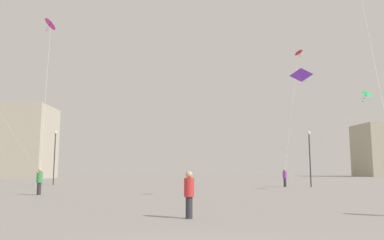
{
  "coord_description": "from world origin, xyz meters",
  "views": [
    {
      "loc": [
        -0.25,
        -6.7,
        1.69
      ],
      "look_at": [
        0.0,
        22.98,
        5.7
      ],
      "focal_mm": 34.72,
      "sensor_mm": 36.0,
      "label": 1
    }
  ],
  "objects_px": {
    "lamppost_west": "(55,150)",
    "building_left_hall": "(15,142)",
    "lamppost_east": "(310,150)",
    "kite_magenta_diamond": "(51,24)",
    "person_in_red": "(189,192)",
    "person_in_green": "(39,180)",
    "kite_violet_delta": "(301,76)",
    "kite_crimson_diamond": "(298,54)",
    "person_in_purple": "(285,177)",
    "kite_emerald_diamond": "(366,95)"
  },
  "relations": [
    {
      "from": "person_in_green",
      "to": "kite_magenta_diamond",
      "type": "distance_m",
      "value": 15.24
    },
    {
      "from": "kite_magenta_diamond",
      "to": "kite_emerald_diamond",
      "type": "bearing_deg",
      "value": -4.41
    },
    {
      "from": "lamppost_west",
      "to": "building_left_hall",
      "type": "bearing_deg",
      "value": 120.8
    },
    {
      "from": "kite_magenta_diamond",
      "to": "lamppost_east",
      "type": "xyz_separation_m",
      "value": [
        24.72,
        5.42,
        -11.01
      ]
    },
    {
      "from": "lamppost_west",
      "to": "kite_emerald_diamond",
      "type": "bearing_deg",
      "value": -23.01
    },
    {
      "from": "person_in_green",
      "to": "building_left_hall",
      "type": "bearing_deg",
      "value": -26.32
    },
    {
      "from": "lamppost_west",
      "to": "kite_violet_delta",
      "type": "bearing_deg",
      "value": -17.76
    },
    {
      "from": "kite_magenta_diamond",
      "to": "lamppost_east",
      "type": "height_order",
      "value": "kite_magenta_diamond"
    },
    {
      "from": "kite_emerald_diamond",
      "to": "kite_crimson_diamond",
      "type": "xyz_separation_m",
      "value": [
        -1.79,
        12.05,
        7.4
      ]
    },
    {
      "from": "lamppost_east",
      "to": "kite_magenta_diamond",
      "type": "bearing_deg",
      "value": -167.64
    },
    {
      "from": "lamppost_east",
      "to": "person_in_purple",
      "type": "bearing_deg",
      "value": 171.87
    },
    {
      "from": "kite_crimson_diamond",
      "to": "lamppost_east",
      "type": "distance_m",
      "value": 12.44
    },
    {
      "from": "building_left_hall",
      "to": "lamppost_east",
      "type": "xyz_separation_m",
      "value": [
        48.99,
        -41.07,
        -3.87
      ]
    },
    {
      "from": "person_in_green",
      "to": "lamppost_west",
      "type": "xyz_separation_m",
      "value": [
        -5.15,
        16.93,
        3.03
      ]
    },
    {
      "from": "lamppost_east",
      "to": "lamppost_west",
      "type": "distance_m",
      "value": 28.13
    },
    {
      "from": "person_in_purple",
      "to": "kite_violet_delta",
      "type": "bearing_deg",
      "value": 107.17
    },
    {
      "from": "kite_emerald_diamond",
      "to": "kite_crimson_diamond",
      "type": "distance_m",
      "value": 14.26
    },
    {
      "from": "person_in_purple",
      "to": "lamppost_east",
      "type": "relative_size",
      "value": 0.33
    },
    {
      "from": "person_in_red",
      "to": "lamppost_east",
      "type": "height_order",
      "value": "lamppost_east"
    },
    {
      "from": "person_in_red",
      "to": "person_in_green",
      "type": "height_order",
      "value": "person_in_green"
    },
    {
      "from": "kite_crimson_diamond",
      "to": "kite_violet_delta",
      "type": "xyz_separation_m",
      "value": [
        -2.15,
        -7.66,
        -4.72
      ]
    },
    {
      "from": "person_in_green",
      "to": "kite_emerald_diamond",
      "type": "bearing_deg",
      "value": -133.48
    },
    {
      "from": "person_in_red",
      "to": "kite_violet_delta",
      "type": "relative_size",
      "value": 0.17
    },
    {
      "from": "kite_violet_delta",
      "to": "lamppost_west",
      "type": "relative_size",
      "value": 1.59
    },
    {
      "from": "person_in_purple",
      "to": "person_in_red",
      "type": "relative_size",
      "value": 1.12
    },
    {
      "from": "kite_violet_delta",
      "to": "lamppost_east",
      "type": "xyz_separation_m",
      "value": [
        1.53,
        3.11,
        -6.84
      ]
    },
    {
      "from": "lamppost_west",
      "to": "kite_crimson_diamond",
      "type": "bearing_deg",
      "value": -1.44
    },
    {
      "from": "person_in_purple",
      "to": "kite_emerald_diamond",
      "type": "xyz_separation_m",
      "value": [
        4.93,
        -7.87,
        6.85
      ]
    },
    {
      "from": "person_in_red",
      "to": "kite_crimson_diamond",
      "type": "relative_size",
      "value": 0.11
    },
    {
      "from": "person_in_purple",
      "to": "person_in_red",
      "type": "xyz_separation_m",
      "value": [
        -9.71,
        -24.54,
        -0.11
      ]
    },
    {
      "from": "kite_emerald_diamond",
      "to": "lamppost_east",
      "type": "xyz_separation_m",
      "value": [
        -2.41,
        7.51,
        -4.17
      ]
    },
    {
      "from": "lamppost_east",
      "to": "person_in_red",
      "type": "bearing_deg",
      "value": -116.82
    },
    {
      "from": "kite_emerald_diamond",
      "to": "lamppost_west",
      "type": "height_order",
      "value": "kite_emerald_diamond"
    },
    {
      "from": "person_in_green",
      "to": "kite_violet_delta",
      "type": "distance_m",
      "value": 24.57
    },
    {
      "from": "kite_magenta_diamond",
      "to": "kite_crimson_diamond",
      "type": "height_order",
      "value": "kite_crimson_diamond"
    },
    {
      "from": "person_in_green",
      "to": "kite_magenta_diamond",
      "type": "bearing_deg",
      "value": -33.38
    },
    {
      "from": "person_in_purple",
      "to": "kite_crimson_diamond",
      "type": "height_order",
      "value": "kite_crimson_diamond"
    },
    {
      "from": "kite_magenta_diamond",
      "to": "kite_crimson_diamond",
      "type": "bearing_deg",
      "value": 21.46
    },
    {
      "from": "kite_emerald_diamond",
      "to": "building_left_hall",
      "type": "xyz_separation_m",
      "value": [
        -51.4,
        48.58,
        -0.3
      ]
    },
    {
      "from": "kite_violet_delta",
      "to": "kite_crimson_diamond",
      "type": "bearing_deg",
      "value": 74.3
    },
    {
      "from": "kite_crimson_diamond",
      "to": "building_left_hall",
      "type": "distance_m",
      "value": 62.08
    },
    {
      "from": "person_in_red",
      "to": "person_in_green",
      "type": "relative_size",
      "value": 0.91
    },
    {
      "from": "person_in_red",
      "to": "building_left_hall",
      "type": "xyz_separation_m",
      "value": [
        -36.76,
        65.25,
        6.67
      ]
    },
    {
      "from": "person_in_purple",
      "to": "kite_magenta_diamond",
      "type": "xyz_separation_m",
      "value": [
        -22.2,
        -5.78,
        13.7
      ]
    },
    {
      "from": "kite_emerald_diamond",
      "to": "lamppost_west",
      "type": "relative_size",
      "value": 1.38
    },
    {
      "from": "person_in_green",
      "to": "kite_emerald_diamond",
      "type": "distance_m",
      "value": 26.16
    },
    {
      "from": "building_left_hall",
      "to": "lamppost_west",
      "type": "relative_size",
      "value": 2.45
    },
    {
      "from": "kite_violet_delta",
      "to": "kite_magenta_diamond",
      "type": "bearing_deg",
      "value": -174.32
    },
    {
      "from": "kite_emerald_diamond",
      "to": "building_left_hall",
      "type": "bearing_deg",
      "value": 136.62
    },
    {
      "from": "kite_crimson_diamond",
      "to": "lamppost_west",
      "type": "height_order",
      "value": "kite_crimson_diamond"
    }
  ]
}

